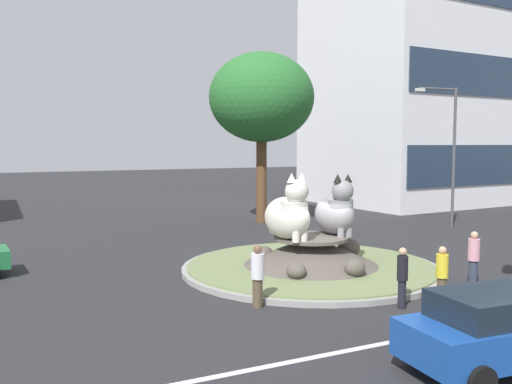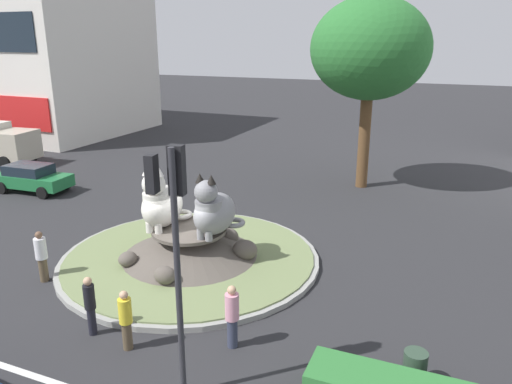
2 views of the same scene
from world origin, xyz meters
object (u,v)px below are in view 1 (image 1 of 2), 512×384
at_px(cat_statue_grey, 336,212).
at_px(pedestrian_pink_shirt, 474,257).
at_px(cat_statue_white, 289,215).
at_px(office_tower, 423,3).
at_px(sedan_on_far_lane, 498,329).
at_px(pedestrian_white_shirt, 258,275).
at_px(streetlight_arm, 450,146).
at_px(pedestrian_yellow_shirt, 442,274).
at_px(broadleaf_tree_behind_island, 262,98).
at_px(pedestrian_black_shirt, 402,276).

bearing_deg(cat_statue_grey, pedestrian_pink_shirt, 35.32).
relative_size(cat_statue_white, office_tower, 0.08).
relative_size(cat_statue_grey, sedan_on_far_lane, 0.55).
height_order(cat_statue_grey, pedestrian_pink_shirt, cat_statue_grey).
bearing_deg(cat_statue_grey, pedestrian_white_shirt, -54.03).
height_order(streetlight_arm, pedestrian_white_shirt, streetlight_arm).
bearing_deg(pedestrian_yellow_shirt, cat_statue_grey, 129.32).
bearing_deg(broadleaf_tree_behind_island, pedestrian_white_shirt, -116.99).
relative_size(streetlight_arm, pedestrian_black_shirt, 4.42).
bearing_deg(sedan_on_far_lane, streetlight_arm, 51.98).
xyz_separation_m(streetlight_arm, pedestrian_black_shirt, (-12.62, -10.87, -3.59)).
bearing_deg(pedestrian_white_shirt, streetlight_arm, 151.60).
bearing_deg(streetlight_arm, cat_statue_grey, 31.74).
xyz_separation_m(cat_statue_white, sedan_on_far_lane, (-0.25, -9.22, -1.29)).
relative_size(office_tower, sedan_on_far_lane, 7.35).
xyz_separation_m(pedestrian_white_shirt, pedestrian_pink_shirt, (7.48, -0.92, 0.01)).
relative_size(pedestrian_white_shirt, pedestrian_yellow_shirt, 1.05).
bearing_deg(pedestrian_yellow_shirt, pedestrian_white_shirt, -164.61).
height_order(pedestrian_black_shirt, sedan_on_far_lane, pedestrian_black_shirt).
bearing_deg(streetlight_arm, pedestrian_white_shirt, 33.76).
distance_m(cat_statue_white, pedestrian_white_shirt, 4.32).
bearing_deg(broadleaf_tree_behind_island, streetlight_arm, -36.46).
bearing_deg(sedan_on_far_lane, pedestrian_white_shirt, 116.66).
xyz_separation_m(office_tower, broadleaf_tree_behind_island, (-16.89, -5.34, -8.42)).
relative_size(office_tower, pedestrian_pink_shirt, 17.44).
height_order(pedestrian_yellow_shirt, pedestrian_pink_shirt, pedestrian_pink_shirt).
bearing_deg(pedestrian_black_shirt, cat_statue_white, 95.44).
bearing_deg(pedestrian_yellow_shirt, pedestrian_black_shirt, -149.82).
bearing_deg(sedan_on_far_lane, cat_statue_grey, 80.28).
bearing_deg(streetlight_arm, pedestrian_yellow_shirt, 49.21).
relative_size(cat_statue_grey, pedestrian_pink_shirt, 1.30).
distance_m(cat_statue_grey, pedestrian_black_shirt, 5.35).
distance_m(cat_statue_white, broadleaf_tree_behind_island, 14.12).
xyz_separation_m(office_tower, pedestrian_black_shirt, (-21.02, -22.48, -14.78)).
distance_m(pedestrian_yellow_shirt, pedestrian_pink_shirt, 2.78).
height_order(office_tower, pedestrian_yellow_shirt, office_tower).
bearing_deg(office_tower, broadleaf_tree_behind_island, -166.34).
distance_m(streetlight_arm, pedestrian_yellow_shirt, 16.22).
bearing_deg(streetlight_arm, pedestrian_pink_shirt, 53.28).
relative_size(cat_statue_grey, broadleaf_tree_behind_island, 0.23).
distance_m(cat_statue_grey, office_tower, 29.68).
height_order(pedestrian_white_shirt, pedestrian_black_shirt, pedestrian_white_shirt).
distance_m(broadleaf_tree_behind_island, pedestrian_black_shirt, 18.74).
xyz_separation_m(cat_statue_white, pedestrian_black_shirt, (0.87, -4.99, -1.21)).
height_order(cat_statue_grey, office_tower, office_tower).
bearing_deg(office_tower, pedestrian_black_shirt, -136.95).
distance_m(pedestrian_black_shirt, sedan_on_far_lane, 4.38).
bearing_deg(pedestrian_yellow_shirt, streetlight_arm, 82.44).
height_order(streetlight_arm, pedestrian_yellow_shirt, streetlight_arm).
relative_size(broadleaf_tree_behind_island, pedestrian_white_shirt, 5.53).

